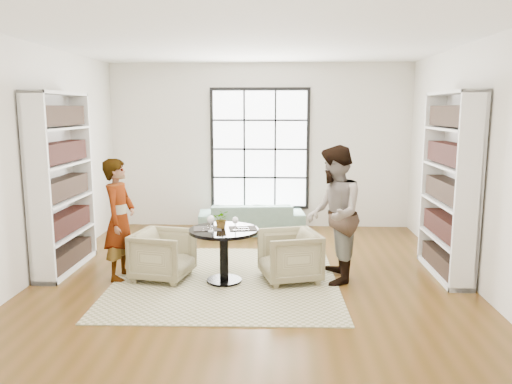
{
  "coord_description": "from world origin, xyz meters",
  "views": [
    {
      "loc": [
        0.35,
        -6.19,
        2.17
      ],
      "look_at": [
        0.05,
        0.4,
        1.08
      ],
      "focal_mm": 35.0,
      "sensor_mm": 36.0,
      "label": 1
    }
  ],
  "objects_px": {
    "pedestal_table": "(224,244)",
    "armchair_right": "(289,256)",
    "wine_glass_right": "(235,221)",
    "person_right": "(334,215)",
    "flower_centerpiece": "(222,219)",
    "sofa": "(252,218)",
    "person_left": "(120,219)",
    "wine_glass_left": "(211,220)",
    "armchair_left": "(163,255)"
  },
  "relations": [
    {
      "from": "pedestal_table",
      "to": "armchair_right",
      "type": "bearing_deg",
      "value": 7.84
    },
    {
      "from": "pedestal_table",
      "to": "wine_glass_right",
      "type": "distance_m",
      "value": 0.35
    },
    {
      "from": "person_right",
      "to": "wine_glass_right",
      "type": "xyz_separation_m",
      "value": [
        -1.23,
        -0.18,
        -0.05
      ]
    },
    {
      "from": "flower_centerpiece",
      "to": "sofa",
      "type": "bearing_deg",
      "value": 84.77
    },
    {
      "from": "armchair_right",
      "to": "wine_glass_right",
      "type": "distance_m",
      "value": 0.86
    },
    {
      "from": "pedestal_table",
      "to": "wine_glass_right",
      "type": "bearing_deg",
      "value": -23.54
    },
    {
      "from": "sofa",
      "to": "person_left",
      "type": "distance_m",
      "value": 2.99
    },
    {
      "from": "armchair_right",
      "to": "person_right",
      "type": "bearing_deg",
      "value": 74.33
    },
    {
      "from": "person_right",
      "to": "wine_glass_left",
      "type": "bearing_deg",
      "value": -78.24
    },
    {
      "from": "person_left",
      "to": "flower_centerpiece",
      "type": "distance_m",
      "value": 1.32
    },
    {
      "from": "flower_centerpiece",
      "to": "person_left",
      "type": "bearing_deg",
      "value": 177.76
    },
    {
      "from": "person_right",
      "to": "wine_glass_left",
      "type": "height_order",
      "value": "person_right"
    },
    {
      "from": "sofa",
      "to": "wine_glass_left",
      "type": "bearing_deg",
      "value": 77.34
    },
    {
      "from": "flower_centerpiece",
      "to": "pedestal_table",
      "type": "bearing_deg",
      "value": -60.83
    },
    {
      "from": "armchair_left",
      "to": "flower_centerpiece",
      "type": "xyz_separation_m",
      "value": [
        0.77,
        -0.05,
        0.49
      ]
    },
    {
      "from": "pedestal_table",
      "to": "armchair_left",
      "type": "height_order",
      "value": "pedestal_table"
    },
    {
      "from": "flower_centerpiece",
      "to": "armchair_left",
      "type": "bearing_deg",
      "value": 176.16
    },
    {
      "from": "armchair_left",
      "to": "flower_centerpiece",
      "type": "relative_size",
      "value": 3.02
    },
    {
      "from": "person_right",
      "to": "pedestal_table",
      "type": "bearing_deg",
      "value": -83.04
    },
    {
      "from": "wine_glass_left",
      "to": "sofa",
      "type": "bearing_deg",
      "value": 82.82
    },
    {
      "from": "pedestal_table",
      "to": "armchair_right",
      "type": "xyz_separation_m",
      "value": [
        0.83,
        0.11,
        -0.18
      ]
    },
    {
      "from": "pedestal_table",
      "to": "sofa",
      "type": "height_order",
      "value": "pedestal_table"
    },
    {
      "from": "sofa",
      "to": "armchair_left",
      "type": "xyz_separation_m",
      "value": [
        -1.0,
        -2.5,
        0.05
      ]
    },
    {
      "from": "pedestal_table",
      "to": "person_right",
      "type": "height_order",
      "value": "person_right"
    },
    {
      "from": "sofa",
      "to": "person_right",
      "type": "distance_m",
      "value": 2.81
    },
    {
      "from": "flower_centerpiece",
      "to": "wine_glass_right",
      "type": "bearing_deg",
      "value": -33.21
    },
    {
      "from": "pedestal_table",
      "to": "armchair_left",
      "type": "relative_size",
      "value": 1.24
    },
    {
      "from": "pedestal_table",
      "to": "sofa",
      "type": "distance_m",
      "value": 2.62
    },
    {
      "from": "armchair_left",
      "to": "wine_glass_left",
      "type": "distance_m",
      "value": 0.88
    },
    {
      "from": "person_left",
      "to": "armchair_left",
      "type": "bearing_deg",
      "value": -85.3
    },
    {
      "from": "pedestal_table",
      "to": "wine_glass_right",
      "type": "xyz_separation_m",
      "value": [
        0.15,
        -0.07,
        0.31
      ]
    },
    {
      "from": "pedestal_table",
      "to": "person_right",
      "type": "xyz_separation_m",
      "value": [
        1.38,
        0.11,
        0.36
      ]
    },
    {
      "from": "sofa",
      "to": "person_left",
      "type": "xyz_separation_m",
      "value": [
        -1.55,
        -2.5,
        0.51
      ]
    },
    {
      "from": "person_left",
      "to": "person_right",
      "type": "bearing_deg",
      "value": -85.09
    },
    {
      "from": "sofa",
      "to": "armchair_left",
      "type": "height_order",
      "value": "armchair_left"
    },
    {
      "from": "person_left",
      "to": "wine_glass_right",
      "type": "distance_m",
      "value": 1.51
    },
    {
      "from": "armchair_right",
      "to": "wine_glass_left",
      "type": "relative_size",
      "value": 3.5
    },
    {
      "from": "wine_glass_right",
      "to": "pedestal_table",
      "type": "bearing_deg",
      "value": 156.46
    },
    {
      "from": "wine_glass_right",
      "to": "flower_centerpiece",
      "type": "relative_size",
      "value": 0.74
    },
    {
      "from": "armchair_left",
      "to": "wine_glass_right",
      "type": "height_order",
      "value": "wine_glass_right"
    },
    {
      "from": "pedestal_table",
      "to": "armchair_left",
      "type": "xyz_separation_m",
      "value": [
        -0.8,
        0.1,
        -0.19
      ]
    },
    {
      "from": "armchair_left",
      "to": "flower_centerpiece",
      "type": "height_order",
      "value": "flower_centerpiece"
    },
    {
      "from": "armchair_right",
      "to": "person_right",
      "type": "distance_m",
      "value": 0.77
    },
    {
      "from": "armchair_right",
      "to": "wine_glass_left",
      "type": "bearing_deg",
      "value": -90.92
    },
    {
      "from": "person_left",
      "to": "flower_centerpiece",
      "type": "height_order",
      "value": "person_left"
    },
    {
      "from": "sofa",
      "to": "wine_glass_left",
      "type": "height_order",
      "value": "wine_glass_left"
    },
    {
      "from": "sofa",
      "to": "wine_glass_left",
      "type": "xyz_separation_m",
      "value": [
        -0.35,
        -2.74,
        0.57
      ]
    },
    {
      "from": "armchair_left",
      "to": "armchair_right",
      "type": "height_order",
      "value": "armchair_right"
    },
    {
      "from": "armchair_left",
      "to": "armchair_right",
      "type": "distance_m",
      "value": 1.63
    },
    {
      "from": "pedestal_table",
      "to": "wine_glass_left",
      "type": "height_order",
      "value": "wine_glass_left"
    }
  ]
}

